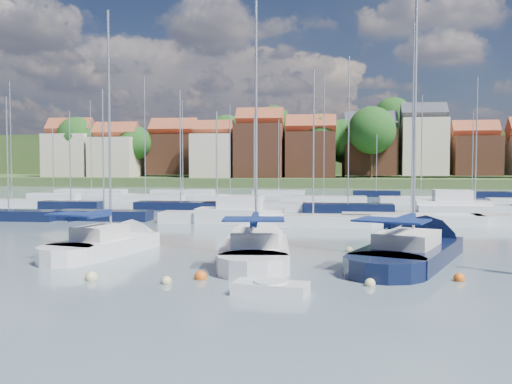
# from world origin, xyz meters

# --- Properties ---
(ground) EXTENTS (260.00, 260.00, 0.00)m
(ground) POSITION_xyz_m (0.00, 40.00, 0.00)
(ground) COLOR #4E626A
(ground) RESTS_ON ground
(sailboat_left) EXTENTS (4.94, 10.72, 14.15)m
(sailboat_left) POSITION_xyz_m (-9.58, 4.88, 0.36)
(sailboat_left) COLOR silver
(sailboat_left) RESTS_ON ground
(sailboat_centre) EXTENTS (4.60, 12.53, 16.60)m
(sailboat_centre) POSITION_xyz_m (-1.75, 4.68, 0.35)
(sailboat_centre) COLOR silver
(sailboat_centre) RESTS_ON ground
(sailboat_navy) EXTENTS (8.20, 13.96, 18.71)m
(sailboat_navy) POSITION_xyz_m (6.75, 5.36, 0.35)
(sailboat_navy) COLOR black
(sailboat_navy) RESTS_ON ground
(tender) EXTENTS (2.92, 1.68, 0.60)m
(tender) POSITION_xyz_m (0.07, -4.39, 0.23)
(tender) COLOR silver
(tender) RESTS_ON ground
(buoy_b) EXTENTS (0.54, 0.54, 0.54)m
(buoy_b) POSITION_xyz_m (-7.65, -2.84, 0.00)
(buoy_b) COLOR beige
(buoy_b) RESTS_ON ground
(buoy_c) EXTENTS (0.55, 0.55, 0.55)m
(buoy_c) POSITION_xyz_m (-3.17, -2.05, 0.00)
(buoy_c) COLOR #D85914
(buoy_c) RESTS_ON ground
(buoy_d) EXTENTS (0.42, 0.42, 0.42)m
(buoy_d) POSITION_xyz_m (3.81, -2.36, 0.00)
(buoy_d) COLOR beige
(buoy_d) RESTS_ON ground
(buoy_e) EXTENTS (0.41, 0.41, 0.41)m
(buoy_e) POSITION_xyz_m (3.14, 6.31, 0.00)
(buoy_e) COLOR beige
(buoy_e) RESTS_ON ground
(buoy_f) EXTENTS (0.47, 0.47, 0.47)m
(buoy_f) POSITION_xyz_m (7.52, -0.84, 0.00)
(buoy_f) COLOR #D85914
(buoy_f) RESTS_ON ground
(buoy_g) EXTENTS (0.42, 0.42, 0.42)m
(buoy_g) POSITION_xyz_m (-4.33, -3.11, 0.00)
(buoy_g) COLOR beige
(buoy_g) RESTS_ON ground
(marina_field) EXTENTS (79.62, 41.41, 15.93)m
(marina_field) POSITION_xyz_m (1.91, 35.15, 0.43)
(marina_field) COLOR silver
(marina_field) RESTS_ON ground
(far_shore_town) EXTENTS (212.46, 90.00, 22.27)m
(far_shore_town) POSITION_xyz_m (2.23, 132.67, 4.61)
(far_shore_town) COLOR #45582C
(far_shore_town) RESTS_ON ground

